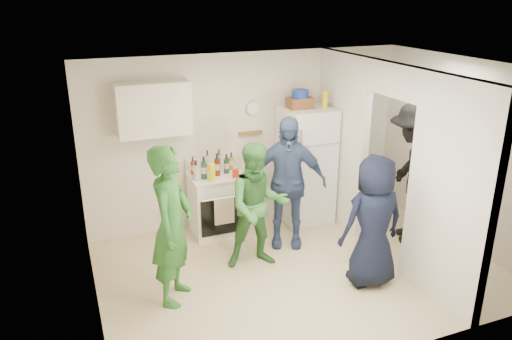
# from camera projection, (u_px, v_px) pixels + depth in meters

# --- Properties ---
(floor) EXTENTS (4.80, 4.80, 0.00)m
(floor) POSITION_uv_depth(u_px,v_px,m) (298.00, 269.00, 6.25)
(floor) COLOR beige
(floor) RESTS_ON ground
(wall_back) EXTENTS (4.80, 0.00, 4.80)m
(wall_back) POSITION_uv_depth(u_px,v_px,m) (249.00, 138.00, 7.31)
(wall_back) COLOR silver
(wall_back) RESTS_ON floor
(wall_front) EXTENTS (4.80, 0.00, 4.80)m
(wall_front) POSITION_uv_depth(u_px,v_px,m) (389.00, 240.00, 4.34)
(wall_front) COLOR silver
(wall_front) RESTS_ON floor
(wall_left) EXTENTS (0.00, 3.40, 3.40)m
(wall_left) POSITION_uv_depth(u_px,v_px,m) (87.00, 208.00, 4.99)
(wall_left) COLOR silver
(wall_left) RESTS_ON floor
(wall_right) EXTENTS (0.00, 3.40, 3.40)m
(wall_right) POSITION_uv_depth(u_px,v_px,m) (462.00, 153.00, 6.66)
(wall_right) COLOR silver
(wall_right) RESTS_ON floor
(ceiling) EXTENTS (4.80, 4.80, 0.00)m
(ceiling) POSITION_uv_depth(u_px,v_px,m) (305.00, 69.00, 5.40)
(ceiling) COLOR white
(ceiling) RESTS_ON wall_back
(partition_pier_back) EXTENTS (0.12, 1.20, 2.50)m
(partition_pier_back) POSITION_uv_depth(u_px,v_px,m) (342.00, 141.00, 7.21)
(partition_pier_back) COLOR silver
(partition_pier_back) RESTS_ON floor
(partition_pier_front) EXTENTS (0.12, 1.20, 2.50)m
(partition_pier_front) POSITION_uv_depth(u_px,v_px,m) (450.00, 195.00, 5.28)
(partition_pier_front) COLOR silver
(partition_pier_front) RESTS_ON floor
(partition_header) EXTENTS (0.12, 1.00, 0.40)m
(partition_header) POSITION_uv_depth(u_px,v_px,m) (395.00, 80.00, 5.89)
(partition_header) COLOR silver
(partition_header) RESTS_ON partition_pier_back
(stove) EXTENTS (0.74, 0.62, 0.88)m
(stove) POSITION_uv_depth(u_px,v_px,m) (217.00, 204.00, 7.08)
(stove) COLOR white
(stove) RESTS_ON floor
(upper_cabinet) EXTENTS (0.95, 0.34, 0.70)m
(upper_cabinet) POSITION_uv_depth(u_px,v_px,m) (153.00, 109.00, 6.46)
(upper_cabinet) COLOR silver
(upper_cabinet) RESTS_ON wall_back
(fridge) EXTENTS (0.71, 0.69, 1.72)m
(fridge) POSITION_uv_depth(u_px,v_px,m) (306.00, 165.00, 7.39)
(fridge) COLOR silver
(fridge) RESTS_ON floor
(wicker_basket) EXTENTS (0.35, 0.25, 0.15)m
(wicker_basket) POSITION_uv_depth(u_px,v_px,m) (300.00, 103.00, 7.08)
(wicker_basket) COLOR brown
(wicker_basket) RESTS_ON fridge
(blue_bowl) EXTENTS (0.24, 0.24, 0.11)m
(blue_bowl) POSITION_uv_depth(u_px,v_px,m) (300.00, 94.00, 7.04)
(blue_bowl) COLOR navy
(blue_bowl) RESTS_ON wicker_basket
(yellow_cup_stack_top) EXTENTS (0.09, 0.09, 0.25)m
(yellow_cup_stack_top) POSITION_uv_depth(u_px,v_px,m) (325.00, 99.00, 7.05)
(yellow_cup_stack_top) COLOR gold
(yellow_cup_stack_top) RESTS_ON fridge
(wall_clock) EXTENTS (0.22, 0.02, 0.22)m
(wall_clock) POSITION_uv_depth(u_px,v_px,m) (253.00, 108.00, 7.16)
(wall_clock) COLOR white
(wall_clock) RESTS_ON wall_back
(spice_shelf) EXTENTS (0.35, 0.08, 0.03)m
(spice_shelf) POSITION_uv_depth(u_px,v_px,m) (250.00, 133.00, 7.23)
(spice_shelf) COLOR olive
(spice_shelf) RESTS_ON wall_back
(nook_window) EXTENTS (0.03, 0.70, 0.80)m
(nook_window) POSITION_uv_depth(u_px,v_px,m) (454.00, 120.00, 6.70)
(nook_window) COLOR black
(nook_window) RESTS_ON wall_right
(nook_window_frame) EXTENTS (0.04, 0.76, 0.86)m
(nook_window_frame) POSITION_uv_depth(u_px,v_px,m) (453.00, 121.00, 6.69)
(nook_window_frame) COLOR white
(nook_window_frame) RESTS_ON wall_right
(nook_valance) EXTENTS (0.04, 0.82, 0.18)m
(nook_valance) POSITION_uv_depth(u_px,v_px,m) (456.00, 95.00, 6.56)
(nook_valance) COLOR white
(nook_valance) RESTS_ON wall_right
(yellow_cup_stack_stove) EXTENTS (0.09, 0.09, 0.25)m
(yellow_cup_stack_stove) POSITION_uv_depth(u_px,v_px,m) (212.00, 172.00, 6.65)
(yellow_cup_stack_stove) COLOR yellow
(yellow_cup_stack_stove) RESTS_ON stove
(red_cup) EXTENTS (0.09, 0.09, 0.12)m
(red_cup) POSITION_uv_depth(u_px,v_px,m) (236.00, 173.00, 6.81)
(red_cup) COLOR red
(red_cup) RESTS_ON stove
(person_green_left) EXTENTS (0.71, 0.79, 1.81)m
(person_green_left) POSITION_uv_depth(u_px,v_px,m) (172.00, 226.00, 5.38)
(person_green_left) COLOR #317A31
(person_green_left) RESTS_ON floor
(person_green_center) EXTENTS (0.88, 0.74, 1.60)m
(person_green_center) POSITION_uv_depth(u_px,v_px,m) (258.00, 206.00, 6.12)
(person_green_center) COLOR #3D7B36
(person_green_center) RESTS_ON floor
(person_denim) EXTENTS (1.14, 0.83, 1.80)m
(person_denim) POSITION_uv_depth(u_px,v_px,m) (286.00, 182.00, 6.61)
(person_denim) COLOR #354875
(person_denim) RESTS_ON floor
(person_navy) EXTENTS (0.79, 0.53, 1.59)m
(person_navy) POSITION_uv_depth(u_px,v_px,m) (373.00, 222.00, 5.73)
(person_navy) COLOR black
(person_navy) RESTS_ON floor
(person_nook) EXTENTS (1.21, 1.44, 1.94)m
(person_nook) POSITION_uv_depth(u_px,v_px,m) (412.00, 173.00, 6.72)
(person_nook) COLOR black
(person_nook) RESTS_ON floor
(bottle_a) EXTENTS (0.06, 0.06, 0.26)m
(bottle_a) POSITION_uv_depth(u_px,v_px,m) (193.00, 166.00, 6.90)
(bottle_a) COLOR maroon
(bottle_a) RESTS_ON stove
(bottle_b) EXTENTS (0.08, 0.08, 0.31)m
(bottle_b) POSITION_uv_depth(u_px,v_px,m) (204.00, 168.00, 6.73)
(bottle_b) COLOR #184828
(bottle_b) RESTS_ON stove
(bottle_c) EXTENTS (0.06, 0.06, 0.32)m
(bottle_c) POSITION_uv_depth(u_px,v_px,m) (208.00, 161.00, 6.99)
(bottle_c) COLOR silver
(bottle_c) RESTS_ON stove
(bottle_d) EXTENTS (0.08, 0.08, 0.32)m
(bottle_d) POSITION_uv_depth(u_px,v_px,m) (217.00, 164.00, 6.85)
(bottle_d) COLOR #5A210F
(bottle_d) RESTS_ON stove
(bottle_e) EXTENTS (0.06, 0.06, 0.30)m
(bottle_e) POSITION_uv_depth(u_px,v_px,m) (219.00, 159.00, 7.08)
(bottle_e) COLOR #99A1A9
(bottle_e) RESTS_ON stove
(bottle_f) EXTENTS (0.08, 0.08, 0.28)m
(bottle_f) POSITION_uv_depth(u_px,v_px,m) (226.00, 164.00, 6.95)
(bottle_f) COLOR #174128
(bottle_f) RESTS_ON stove
(bottle_g) EXTENTS (0.07, 0.07, 0.25)m
(bottle_g) POSITION_uv_depth(u_px,v_px,m) (231.00, 161.00, 7.09)
(bottle_g) COLOR olive
(bottle_g) RESTS_ON stove
(bottle_h) EXTENTS (0.08, 0.08, 0.29)m
(bottle_h) POSITION_uv_depth(u_px,v_px,m) (196.00, 171.00, 6.67)
(bottle_h) COLOR #A6AAB2
(bottle_h) RESTS_ON stove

